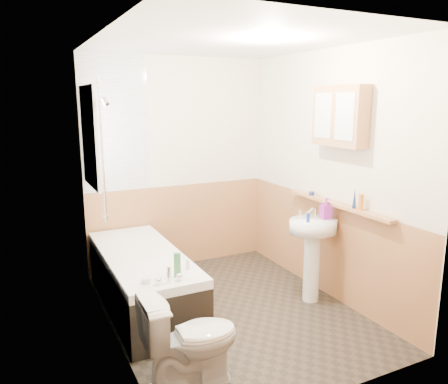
{
  "coord_description": "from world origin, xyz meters",
  "views": [
    {
      "loc": [
        -1.78,
        -3.47,
        2.0
      ],
      "look_at": [
        0.0,
        0.15,
        1.15
      ],
      "focal_mm": 35.0,
      "sensor_mm": 36.0,
      "label": 1
    }
  ],
  "objects_px": {
    "toilet": "(190,340)",
    "sink": "(313,243)",
    "bathtub": "(143,279)",
    "medicine_cabinet": "(340,116)",
    "pine_shelf": "(337,204)"
  },
  "relations": [
    {
      "from": "toilet",
      "to": "sink",
      "type": "xyz_separation_m",
      "value": [
        1.6,
        0.71,
        0.27
      ]
    },
    {
      "from": "bathtub",
      "to": "medicine_cabinet",
      "type": "bearing_deg",
      "value": -22.17
    },
    {
      "from": "bathtub",
      "to": "sink",
      "type": "bearing_deg",
      "value": -21.17
    },
    {
      "from": "bathtub",
      "to": "pine_shelf",
      "type": "bearing_deg",
      "value": -21.64
    },
    {
      "from": "pine_shelf",
      "to": "toilet",
      "type": "bearing_deg",
      "value": -161.02
    },
    {
      "from": "bathtub",
      "to": "sink",
      "type": "xyz_separation_m",
      "value": [
        1.57,
        -0.61,
        0.32
      ]
    },
    {
      "from": "bathtub",
      "to": "pine_shelf",
      "type": "distance_m",
      "value": 2.03
    },
    {
      "from": "toilet",
      "to": "sink",
      "type": "height_order",
      "value": "sink"
    },
    {
      "from": "bathtub",
      "to": "medicine_cabinet",
      "type": "relative_size",
      "value": 2.85
    },
    {
      "from": "sink",
      "to": "medicine_cabinet",
      "type": "relative_size",
      "value": 1.54
    },
    {
      "from": "sink",
      "to": "medicine_cabinet",
      "type": "xyz_separation_m",
      "value": [
        0.17,
        -0.1,
        1.25
      ]
    },
    {
      "from": "sink",
      "to": "medicine_cabinet",
      "type": "distance_m",
      "value": 1.26
    },
    {
      "from": "bathtub",
      "to": "medicine_cabinet",
      "type": "distance_m",
      "value": 2.45
    },
    {
      "from": "sink",
      "to": "toilet",
      "type": "bearing_deg",
      "value": -168.45
    },
    {
      "from": "bathtub",
      "to": "pine_shelf",
      "type": "relative_size",
      "value": 1.25
    }
  ]
}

